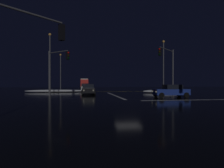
# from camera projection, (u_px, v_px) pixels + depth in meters

# --- Properties ---
(ground) EXTENTS (120.00, 120.00, 0.10)m
(ground) POSITION_uv_depth(u_px,v_px,m) (128.00, 101.00, 19.82)
(ground) COLOR black
(stop_line_north) EXTENTS (0.35, 14.78, 0.01)m
(stop_line_north) POSITION_uv_depth(u_px,v_px,m) (114.00, 95.00, 28.34)
(stop_line_north) COLOR white
(stop_line_north) RESTS_ON ground
(centre_line_ns) EXTENTS (22.00, 0.15, 0.01)m
(centre_line_ns) POSITION_uv_depth(u_px,v_px,m) (105.00, 92.00, 39.81)
(centre_line_ns) COLOR yellow
(centre_line_ns) RESTS_ON ground
(crosswalk_bar_east) EXTENTS (14.78, 0.40, 0.01)m
(crosswalk_bar_east) POSITION_uv_depth(u_px,v_px,m) (208.00, 100.00, 21.11)
(crosswalk_bar_east) COLOR white
(crosswalk_bar_east) RESTS_ON ground
(snow_bank_left_curb) EXTENTS (11.09, 1.50, 0.50)m
(snow_bank_left_curb) POSITION_uv_depth(u_px,v_px,m) (56.00, 91.00, 37.23)
(snow_bank_left_curb) COLOR white
(snow_bank_left_curb) RESTS_ON ground
(snow_bank_right_curb) EXTENTS (6.94, 1.50, 0.57)m
(snow_bank_right_curb) POSITION_uv_depth(u_px,v_px,m) (162.00, 91.00, 35.29)
(snow_bank_right_curb) COLOR white
(snow_bank_right_curb) RESTS_ON ground
(sedan_black) EXTENTS (2.02, 4.33, 1.57)m
(sedan_black) POSITION_uv_depth(u_px,v_px,m) (88.00, 89.00, 29.74)
(sedan_black) COLOR black
(sedan_black) RESTS_ON ground
(sedan_white) EXTENTS (2.02, 4.33, 1.57)m
(sedan_white) POSITION_uv_depth(u_px,v_px,m) (88.00, 88.00, 35.00)
(sedan_white) COLOR silver
(sedan_white) RESTS_ON ground
(sedan_silver) EXTENTS (2.02, 4.33, 1.57)m
(sedan_silver) POSITION_uv_depth(u_px,v_px,m) (85.00, 87.00, 41.01)
(sedan_silver) COLOR #B7B7BC
(sedan_silver) RESTS_ON ground
(sedan_gray) EXTENTS (2.02, 4.33, 1.57)m
(sedan_gray) POSITION_uv_depth(u_px,v_px,m) (86.00, 87.00, 47.48)
(sedan_gray) COLOR slate
(sedan_gray) RESTS_ON ground
(sedan_orange) EXTENTS (2.02, 4.33, 1.57)m
(sedan_orange) POSITION_uv_depth(u_px,v_px,m) (85.00, 86.00, 53.68)
(sedan_orange) COLOR #C66014
(sedan_orange) RESTS_ON ground
(sedan_red) EXTENTS (2.02, 4.33, 1.57)m
(sedan_red) POSITION_uv_depth(u_px,v_px,m) (86.00, 86.00, 59.34)
(sedan_red) COLOR maroon
(sedan_red) RESTS_ON ground
(box_truck) EXTENTS (2.68, 8.28, 3.08)m
(box_truck) POSITION_uv_depth(u_px,v_px,m) (84.00, 83.00, 66.45)
(box_truck) COLOR red
(box_truck) RESTS_ON ground
(sedan_blue_crossing) EXTENTS (4.33, 2.02, 1.57)m
(sedan_blue_crossing) POSITION_uv_depth(u_px,v_px,m) (171.00, 91.00, 24.39)
(sedan_blue_crossing) COLOR navy
(sedan_blue_crossing) RESTS_ON ground
(traffic_signal_sw) EXTENTS (3.47, 3.47, 6.04)m
(traffic_signal_sw) POSITION_uv_depth(u_px,v_px,m) (26.00, 40.00, 11.11)
(traffic_signal_sw) COLOR #4C4C51
(traffic_signal_sw) RESTS_ON ground
(traffic_signal_ne) EXTENTS (3.78, 3.78, 6.77)m
(traffic_signal_ne) POSITION_uv_depth(u_px,v_px,m) (168.00, 62.00, 28.41)
(traffic_signal_ne) COLOR #4C4C51
(traffic_signal_ne) RESTS_ON ground
(traffic_signal_nw) EXTENTS (2.98, 2.98, 6.15)m
(traffic_signal_nw) POSITION_uv_depth(u_px,v_px,m) (57.00, 64.00, 26.41)
(traffic_signal_nw) COLOR #4C4C51
(traffic_signal_nw) RESTS_ON ground
(streetlamp_right_near) EXTENTS (0.44, 0.44, 9.28)m
(streetlamp_right_near) POSITION_uv_depth(u_px,v_px,m) (163.00, 63.00, 35.27)
(streetlamp_right_near) COLOR #424247
(streetlamp_right_near) RESTS_ON ground
(streetlamp_left_near) EXTENTS (0.44, 0.44, 9.84)m
(streetlamp_left_near) POSITION_uv_depth(u_px,v_px,m) (50.00, 59.00, 32.40)
(streetlamp_left_near) COLOR #424247
(streetlamp_left_near) RESTS_ON ground
(streetlamp_left_far) EXTENTS (0.44, 0.44, 8.74)m
(streetlamp_left_far) POSITION_uv_depth(u_px,v_px,m) (61.00, 69.00, 48.23)
(streetlamp_left_far) COLOR #424247
(streetlamp_left_far) RESTS_ON ground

